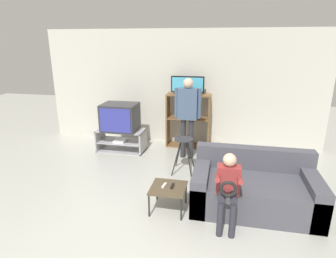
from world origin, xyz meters
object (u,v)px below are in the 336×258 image
Objects in this scene: folding_stool at (184,145)px; couch at (254,189)px; television_main at (120,117)px; person_seated_child at (228,185)px; remote_control_white at (164,185)px; media_shelf at (188,120)px; remote_control_black at (172,186)px; person_standing_adult at (188,111)px; tv_stand at (121,140)px; snack_table at (168,189)px; television_flat at (187,86)px.

couch is at bearing -38.41° from folding_stool.
television_main reaches higher than person_seated_child.
remote_control_white is 0.94m from person_seated_child.
person_seated_child is at bearing -72.45° from media_shelf.
media_shelf reaches higher than person_seated_child.
remote_control_black is at bearing -88.70° from folding_stool.
person_standing_adult reaches higher than remote_control_black.
remote_control_white is at bearing -177.15° from remote_control_black.
remote_control_white is at bearing -89.65° from media_shelf.
couch reaches higher than tv_stand.
television_main is 0.61× the size of media_shelf.
snack_table is 0.28× the size of couch.
television_main is 1.03× the size of television_flat.
couch is 0.75m from person_seated_child.
television_flat is 1.59m from folding_stool.
couch is at bearing 15.03° from remote_control_black.
remote_control_white is 1.31m from couch.
person_standing_adult is at bearing -3.60° from television_main.
snack_table is at bearing -164.14° from couch.
television_flat is (-0.03, -0.02, 0.78)m from media_shelf.
couch is (1.28, -2.28, -0.34)m from media_shelf.
folding_stool is (1.51, -0.78, 0.29)m from tv_stand.
television_main reaches higher than couch.
media_shelf is (1.41, 0.57, 0.39)m from tv_stand.
television_main is at bearing 133.51° from remote_control_white.
person_standing_adult is 2.36m from person_seated_child.
person_seated_child is at bearing -62.05° from folding_stool.
person_standing_adult is (-0.06, 1.92, 0.64)m from remote_control_black.
snack_table is (1.49, -2.05, 0.09)m from tv_stand.
snack_table is at bearing 165.08° from person_seated_child.
media_shelf is 0.77m from person_standing_adult.
media_shelf is at bearing 96.28° from person_standing_adult.
couch is (1.31, -2.25, -1.12)m from television_flat.
person_standing_adult is at bearing -3.73° from tv_stand.
television_flat is at bearing 95.71° from folding_stool.
person_standing_adult is (0.07, -0.66, 0.38)m from media_shelf.
tv_stand reaches higher than remote_control_black.
folding_stool reaches higher than remote_control_white.
person_standing_adult reaches higher than television_main.
person_seated_child reaches higher than remote_control_black.
snack_table is at bearing -88.25° from media_shelf.
person_seated_child is at bearing -124.48° from couch.
remote_control_white is at bearing -91.69° from person_standing_adult.
television_main is (0.00, -0.00, 0.53)m from tv_stand.
television_flat is at bearing 98.81° from person_standing_adult.
television_main is at bearing -43.57° from tv_stand.
remote_control_white is at bearing 164.59° from person_seated_child.
television_flat is 0.76m from person_standing_adult.
media_shelf is 1.35m from folding_stool.
media_shelf is at bearing 21.88° from tv_stand.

